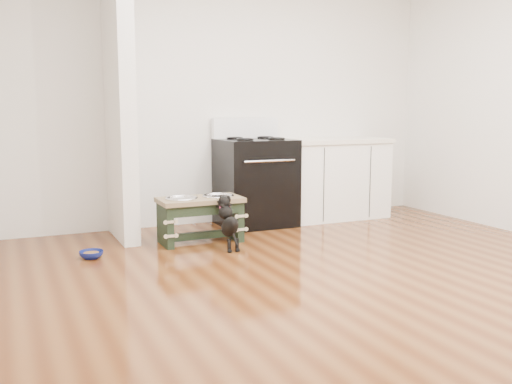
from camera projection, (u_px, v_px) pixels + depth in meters
The scene contains 8 objects.
ground at pixel (347, 282), 4.11m from camera, with size 5.00×5.00×0.00m, color #4B230D.
room_shell at pixel (352, 53), 3.87m from camera, with size 5.00×5.00×5.00m.
partition_wall at pixel (119, 97), 5.33m from camera, with size 0.15×0.80×2.70m, color silver.
oven_range at pixel (255, 181), 6.09m from camera, with size 0.76×0.69×1.14m.
cabinet_run at pixel (333, 178), 6.51m from camera, with size 1.24×0.64×0.91m.
dog_feeder at pixel (200, 211), 5.31m from camera, with size 0.77×0.41×0.44m.
puppy at pixel (228, 221), 5.05m from camera, with size 0.14×0.40×0.47m.
floor_bowl at pixel (91, 255), 4.77m from camera, with size 0.26×0.26×0.06m.
Camera 1 is at (-2.23, -3.35, 1.24)m, focal length 40.00 mm.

